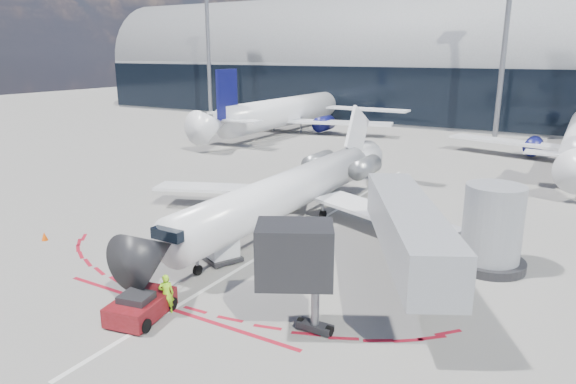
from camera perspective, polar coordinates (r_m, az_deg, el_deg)
The scene contains 13 objects.
ground at distance 33.99m, azimuth 0.50°, elevation -4.98°, with size 260.00×260.00×0.00m, color slate.
apron_centerline at distance 35.63m, azimuth 2.10°, elevation -4.01°, with size 0.25×40.00×0.01m, color silver.
apron_stop_bar at distance 25.50m, azimuth -12.76°, elevation -12.59°, with size 14.00×0.25×0.01m, color maroon.
terminal_building at distance 94.06m, azimuth 21.06°, elevation 12.29°, with size 150.00×24.15×24.00m.
jet_bridge at distance 26.87m, azimuth 15.67°, elevation -4.34°, with size 10.03×15.20×4.90m.
light_mast_west at distance 97.10m, azimuth -8.85°, elevation 15.52°, with size 0.70×0.70×25.00m, color slate.
light_mast_centre at distance 76.47m, azimuth 22.91°, elevation 14.66°, with size 0.70×0.70×25.00m, color slate.
regional_jet at distance 36.38m, azimuth 0.78°, elevation 0.47°, with size 24.02×29.62×7.42m.
pushback_tug at distance 24.90m, azimuth -16.05°, elevation -12.08°, with size 2.62×5.08×1.29m.
ramp_worker at distance 24.86m, azimuth -13.38°, elevation -10.94°, with size 0.70×0.46×1.92m, color #A3FF1A.
uld_container at distance 30.20m, azimuth -7.55°, elevation -5.70°, with size 2.79×2.63×2.07m.
safety_cone_left at distance 36.80m, azimuth -25.44°, elevation -4.46°, with size 0.41×0.41×0.56m, color #E44C04.
bg_airliner_0 at distance 79.58m, azimuth 0.31°, elevation 11.17°, with size 37.71×39.93×12.20m, color white, non-canonical shape.
Camera 1 is at (15.81, -27.70, 11.75)m, focal length 32.00 mm.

